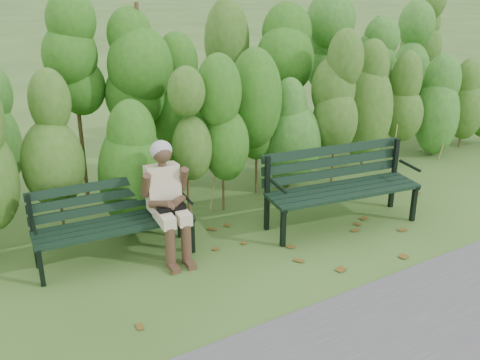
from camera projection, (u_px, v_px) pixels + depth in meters
ground at (258, 259)px, 5.73m from camera, size 80.00×80.00×0.00m
hedge_band at (174, 101)px, 6.73m from camera, size 11.04×1.67×2.42m
leaf_litter at (311, 251)px, 5.88m from camera, size 5.31×2.05×0.01m
bench_left at (112, 215)px, 5.62m from camera, size 1.61×0.67×0.78m
bench_right at (339, 180)px, 6.34m from camera, size 1.82×0.86×0.88m
seated_woman at (167, 194)px, 5.62m from camera, size 0.49×0.72×1.19m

